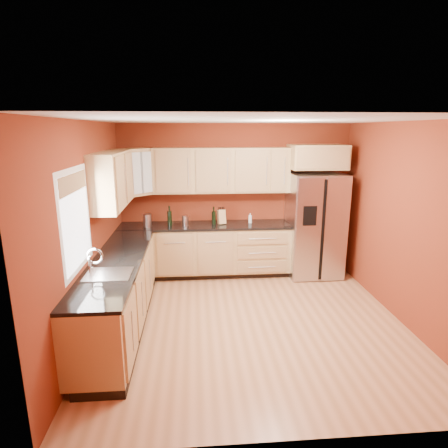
{
  "coord_description": "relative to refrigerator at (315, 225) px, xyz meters",
  "views": [
    {
      "loc": [
        -0.71,
        -4.5,
        2.49
      ],
      "look_at": [
        -0.28,
        0.9,
        1.12
      ],
      "focal_mm": 30.0,
      "sensor_mm": 36.0,
      "label": 1
    }
  ],
  "objects": [
    {
      "name": "base_cabinets_back",
      "position": [
        -1.9,
        0.07,
        -0.45
      ],
      "size": [
        2.9,
        0.6,
        0.88
      ],
      "primitive_type": "cube",
      "color": "tan",
      "rests_on": "floor"
    },
    {
      "name": "floor",
      "position": [
        -1.35,
        -1.62,
        -0.89
      ],
      "size": [
        4.0,
        4.0,
        0.0
      ],
      "primitive_type": "plane",
      "color": "#A86B41",
      "rests_on": "ground"
    },
    {
      "name": "upper_cabinets_left",
      "position": [
        -3.19,
        -0.9,
        0.94
      ],
      "size": [
        0.33,
        1.35,
        0.75
      ],
      "primitive_type": "cube",
      "color": "tan",
      "rests_on": "wall_left"
    },
    {
      "name": "corner_upper_cabinet",
      "position": [
        -3.02,
        0.04,
        0.94
      ],
      "size": [
        0.67,
        0.67,
        0.75
      ],
      "primitive_type": "cube",
      "rotation": [
        0.0,
        0.0,
        0.79
      ],
      "color": "tan",
      "rests_on": "wall_back"
    },
    {
      "name": "window",
      "position": [
        -3.33,
        -2.12,
        0.66
      ],
      "size": [
        0.03,
        0.9,
        1.0
      ],
      "primitive_type": "cube",
      "color": "white",
      "rests_on": "wall_left"
    },
    {
      "name": "wall_right",
      "position": [
        0.65,
        -1.62,
        0.41
      ],
      "size": [
        0.04,
        4.0,
        2.6
      ],
      "primitive_type": "cube",
      "color": "maroon",
      "rests_on": "floor"
    },
    {
      "name": "wall_back",
      "position": [
        -1.35,
        0.38,
        0.41
      ],
      "size": [
        4.0,
        0.04,
        2.6
      ],
      "primitive_type": "cube",
      "color": "maroon",
      "rests_on": "floor"
    },
    {
      "name": "soap_dispenser",
      "position": [
        -1.11,
        0.12,
        0.11
      ],
      "size": [
        0.08,
        0.08,
        0.17
      ],
      "primitive_type": "cylinder",
      "rotation": [
        0.0,
        0.0,
        -0.43
      ],
      "color": "white",
      "rests_on": "countertop_back"
    },
    {
      "name": "over_fridge_cabinet",
      "position": [
        0.0,
        0.07,
        1.16
      ],
      "size": [
        0.92,
        0.6,
        0.4
      ],
      "primitive_type": "cube",
      "color": "tan",
      "rests_on": "wall_back"
    },
    {
      "name": "knife_block",
      "position": [
        -1.61,
        0.1,
        0.15
      ],
      "size": [
        0.15,
        0.14,
        0.24
      ],
      "primitive_type": "cube",
      "rotation": [
        0.0,
        0.0,
        0.24
      ],
      "color": "tan",
      "rests_on": "countertop_back"
    },
    {
      "name": "refrigerator",
      "position": [
        0.0,
        0.0,
        0.0
      ],
      "size": [
        0.9,
        0.75,
        1.78
      ],
      "primitive_type": "cube",
      "color": "silver",
      "rests_on": "floor"
    },
    {
      "name": "base_cabinets_left",
      "position": [
        -3.05,
        -1.62,
        -0.45
      ],
      "size": [
        0.6,
        2.8,
        0.88
      ],
      "primitive_type": "cube",
      "color": "tan",
      "rests_on": "floor"
    },
    {
      "name": "wine_bottle_b",
      "position": [
        -2.49,
        0.05,
        0.2
      ],
      "size": [
        0.08,
        0.08,
        0.34
      ],
      "primitive_type": null,
      "rotation": [
        0.0,
        0.0,
        0.09
      ],
      "color": "black",
      "rests_on": "countertop_back"
    },
    {
      "name": "wine_bottle_a",
      "position": [
        -1.74,
        0.08,
        0.18
      ],
      "size": [
        0.09,
        0.09,
        0.31
      ],
      "primitive_type": null,
      "rotation": [
        0.0,
        0.0,
        0.4
      ],
      "color": "black",
      "rests_on": "countertop_back"
    },
    {
      "name": "wall_front",
      "position": [
        -1.35,
        -3.62,
        0.41
      ],
      "size": [
        4.0,
        0.04,
        2.6
      ],
      "primitive_type": "cube",
      "color": "maroon",
      "rests_on": "floor"
    },
    {
      "name": "countertop_left",
      "position": [
        -3.04,
        -1.62,
        0.01
      ],
      "size": [
        0.62,
        2.8,
        0.04
      ],
      "primitive_type": "cube",
      "color": "black",
      "rests_on": "base_cabinets_left"
    },
    {
      "name": "wall_left",
      "position": [
        -3.35,
        -1.62,
        0.41
      ],
      "size": [
        0.04,
        4.0,
        2.6
      ],
      "primitive_type": "cube",
      "color": "maroon",
      "rests_on": "floor"
    },
    {
      "name": "canister_right",
      "position": [
        -2.85,
        -0.01,
        0.14
      ],
      "size": [
        0.16,
        0.16,
        0.22
      ],
      "primitive_type": "cylinder",
      "rotation": [
        0.0,
        0.0,
        -0.27
      ],
      "color": "silver",
      "rests_on": "countertop_back"
    },
    {
      "name": "upper_cabinets_back",
      "position": [
        -1.6,
        0.21,
        0.94
      ],
      "size": [
        2.3,
        0.33,
        0.75
      ],
      "primitive_type": "cube",
      "color": "tan",
      "rests_on": "wall_back"
    },
    {
      "name": "canister_left",
      "position": [
        -2.23,
        -0.01,
        0.12
      ],
      "size": [
        0.11,
        0.11,
        0.17
      ],
      "primitive_type": "cylinder",
      "rotation": [
        0.0,
        0.0,
        -0.02
      ],
      "color": "silver",
      "rests_on": "countertop_back"
    },
    {
      "name": "countertop_back",
      "position": [
        -1.9,
        0.06,
        0.01
      ],
      "size": [
        2.9,
        0.62,
        0.04
      ],
      "primitive_type": "cube",
      "color": "black",
      "rests_on": "base_cabinets_back"
    },
    {
      "name": "sink_faucet",
      "position": [
        -3.04,
        -2.12,
        0.18
      ],
      "size": [
        0.5,
        0.42,
        0.3
      ],
      "primitive_type": null,
      "color": "silver",
      "rests_on": "countertop_left"
    },
    {
      "name": "ceiling",
      "position": [
        -1.35,
        -1.62,
        1.71
      ],
      "size": [
        4.0,
        4.0,
        0.0
      ],
      "primitive_type": "plane",
      "color": "silver",
      "rests_on": "wall_back"
    }
  ]
}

